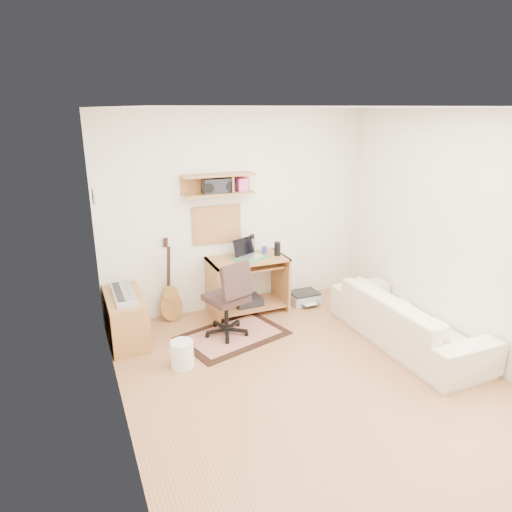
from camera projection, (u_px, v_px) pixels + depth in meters
name	position (u px, v px, depth m)	size (l,w,h in m)	color
floor	(310.00, 378.00, 4.60)	(3.60, 4.00, 0.01)	#B07649
ceiling	(322.00, 107.00, 3.79)	(3.60, 4.00, 0.01)	white
back_wall	(238.00, 212.00, 5.95)	(3.60, 0.01, 2.60)	white
left_wall	(113.00, 284.00, 3.52)	(0.01, 4.00, 2.60)	white
right_wall	(462.00, 235.00, 4.87)	(0.01, 4.00, 2.60)	white
wall_shelf	(218.00, 184.00, 5.60)	(0.90, 0.25, 0.26)	#B0783E
cork_board	(217.00, 224.00, 5.86)	(0.64, 0.03, 0.49)	tan
wall_photo	(93.00, 197.00, 4.71)	(0.02, 0.20, 0.15)	#4C8CBF
desk	(248.00, 285.00, 6.00)	(1.00, 0.55, 0.75)	#B0783E
laptop	(250.00, 249.00, 5.84)	(0.33, 0.33, 0.25)	silver
speaker	(277.00, 249.00, 5.96)	(0.08, 0.08, 0.18)	black
desk_lamp	(254.00, 243.00, 6.02)	(0.09, 0.09, 0.28)	black
pencil_cup	(264.00, 250.00, 6.06)	(0.07, 0.07, 0.10)	#324096
boombox	(218.00, 186.00, 5.60)	(0.38, 0.17, 0.19)	black
rug	(233.00, 335.00, 5.44)	(1.21, 0.81, 0.02)	#D7B090
task_chair	(226.00, 298.00, 5.34)	(0.49, 0.49, 0.96)	#32211D
cabinet	(126.00, 318.00, 5.28)	(0.40, 0.90, 0.55)	#B0783E
music_keyboard	(123.00, 294.00, 5.19)	(0.22, 0.71, 0.06)	#B2B5BA
guitar	(170.00, 281.00, 5.69)	(0.29, 0.18, 1.08)	#A16E31
waste_basket	(182.00, 354.00, 4.76)	(0.24, 0.24, 0.29)	white
printer	(304.00, 297.00, 6.36)	(0.40, 0.31, 0.15)	#A5A8AA
sofa	(408.00, 311.00, 5.19)	(2.01, 0.59, 0.78)	beige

